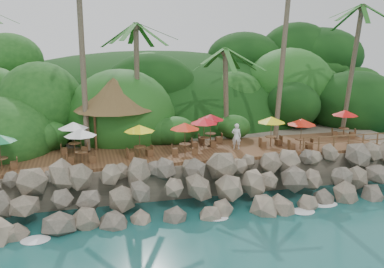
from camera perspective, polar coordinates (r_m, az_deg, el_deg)
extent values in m
plane|color=#19514F|center=(23.73, 3.68, -11.21)|extent=(140.00, 140.00, 0.00)
cube|color=gray|center=(38.18, -3.74, -0.19)|extent=(32.00, 25.20, 2.10)
ellipsoid|color=#143811|center=(45.62, -5.48, 0.60)|extent=(44.80, 28.00, 15.40)
cube|color=brown|center=(28.42, 0.00, -2.36)|extent=(26.00, 5.00, 0.20)
ellipsoid|color=white|center=(23.09, -18.90, -12.56)|extent=(1.20, 0.80, 0.06)
ellipsoid|color=white|center=(23.00, -11.27, -12.18)|extent=(1.20, 0.80, 0.06)
ellipsoid|color=white|center=(23.30, -3.74, -11.60)|extent=(1.20, 0.80, 0.06)
ellipsoid|color=white|center=(23.98, 3.45, -10.87)|extent=(1.20, 0.80, 0.06)
ellipsoid|color=white|center=(25.00, 10.12, -10.03)|extent=(1.20, 0.80, 0.06)
ellipsoid|color=white|center=(26.32, 16.15, -9.15)|extent=(1.20, 0.80, 0.06)
ellipsoid|color=white|center=(27.90, 21.53, -8.28)|extent=(1.20, 0.80, 0.06)
cylinder|color=brown|center=(28.89, -14.24, 8.89)|extent=(0.36, 2.09, 11.03)
cylinder|color=brown|center=(30.53, -7.29, 6.58)|extent=(0.53, 0.62, 8.16)
ellipsoid|color=#23601E|center=(30.36, -7.51, 14.25)|extent=(6.00, 6.00, 2.40)
cylinder|color=brown|center=(31.33, 4.51, 5.27)|extent=(0.90, 1.03, 6.48)
ellipsoid|color=#23601E|center=(31.07, 4.62, 11.21)|extent=(6.00, 6.00, 2.40)
cylinder|color=brown|center=(32.25, 11.96, 10.18)|extent=(1.77, 1.82, 11.92)
cylinder|color=brown|center=(35.86, 20.43, 7.98)|extent=(0.47, 1.72, 9.56)
ellipsoid|color=#23601E|center=(35.83, 21.06, 15.63)|extent=(6.00, 6.00, 2.40)
cylinder|color=brown|center=(28.96, -12.67, 0.26)|extent=(0.16, 0.16, 2.40)
cylinder|color=brown|center=(29.16, -7.17, 0.56)|extent=(0.16, 0.16, 2.40)
cylinder|color=brown|center=(31.70, -12.85, 1.33)|extent=(0.16, 0.16, 2.40)
cylinder|color=brown|center=(31.88, -7.82, 1.60)|extent=(0.16, 0.16, 2.40)
cone|color=brown|center=(30.00, -10.30, 5.26)|extent=(5.52, 5.52, 2.20)
cylinder|color=brown|center=(29.82, 10.36, -0.98)|extent=(0.07, 0.07, 0.67)
cylinder|color=brown|center=(29.74, 10.39, -0.34)|extent=(0.76, 0.76, 0.05)
cylinder|color=brown|center=(29.67, 10.41, 0.26)|extent=(0.05, 0.05, 1.99)
cone|color=yellow|center=(29.50, 10.48, 1.89)|extent=(1.90, 1.90, 0.41)
cube|color=brown|center=(29.52, 9.32, -1.33)|extent=(0.43, 0.43, 0.42)
cube|color=brown|center=(30.19, 11.36, -1.10)|extent=(0.43, 0.43, 0.42)
cylinder|color=brown|center=(33.80, 19.42, 0.13)|extent=(0.07, 0.07, 0.67)
cylinder|color=brown|center=(33.73, 19.46, 0.70)|extent=(0.76, 0.76, 0.05)
cylinder|color=brown|center=(33.67, 19.50, 1.22)|extent=(0.05, 0.05, 1.99)
cone|color=red|center=(33.52, 19.61, 2.66)|extent=(1.90, 1.90, 0.41)
cube|color=brown|center=(33.69, 18.36, -0.06)|extent=(0.49, 0.49, 0.42)
cube|color=brown|center=(33.98, 20.44, -0.11)|extent=(0.49, 0.49, 0.42)
cylinder|color=brown|center=(29.04, 1.58, -1.15)|extent=(0.07, 0.07, 0.67)
cylinder|color=brown|center=(28.95, 1.58, -0.49)|extent=(0.76, 0.76, 0.05)
cylinder|color=brown|center=(28.88, 1.58, 0.12)|extent=(0.05, 0.05, 1.99)
cone|color=red|center=(28.70, 1.59, 1.80)|extent=(1.90, 1.90, 0.41)
cube|color=brown|center=(28.96, 0.34, -1.44)|extent=(0.41, 0.41, 0.42)
cube|color=brown|center=(29.19, 2.79, -1.34)|extent=(0.41, 0.41, 0.42)
cylinder|color=brown|center=(29.51, 14.15, -1.31)|extent=(0.07, 0.07, 0.67)
cylinder|color=brown|center=(29.43, 14.18, -0.66)|extent=(0.76, 0.76, 0.05)
cylinder|color=brown|center=(29.36, 14.22, -0.06)|extent=(0.05, 0.05, 1.99)
cone|color=red|center=(29.18, 14.31, 1.58)|extent=(1.90, 1.90, 0.41)
cube|color=brown|center=(29.26, 13.03, -1.63)|extent=(0.39, 0.39, 0.42)
cube|color=brown|center=(29.83, 15.22, -1.47)|extent=(0.39, 0.39, 0.42)
cylinder|color=brown|center=(26.48, -23.90, -3.67)|extent=(0.07, 0.07, 0.67)
cylinder|color=brown|center=(26.39, -23.97, -2.96)|extent=(0.76, 0.76, 0.05)
cylinder|color=brown|center=(26.31, -24.03, -2.29)|extent=(0.05, 0.05, 1.99)
cube|color=brown|center=(26.49, -22.51, -3.82)|extent=(0.43, 0.43, 0.42)
cylinder|color=brown|center=(30.26, 2.45, -0.57)|extent=(0.07, 0.07, 0.67)
cylinder|color=brown|center=(30.19, 2.45, 0.06)|extent=(0.76, 0.76, 0.05)
cylinder|color=brown|center=(30.12, 2.46, 0.65)|extent=(0.05, 0.05, 1.99)
cone|color=#B80B16|center=(29.95, 2.47, 2.26)|extent=(1.90, 1.90, 0.41)
cube|color=brown|center=(30.17, 1.27, -0.85)|extent=(0.41, 0.41, 0.42)
cube|color=brown|center=(30.43, 3.61, -0.76)|extent=(0.41, 0.41, 0.42)
cylinder|color=brown|center=(27.33, -0.94, -2.04)|extent=(0.07, 0.07, 0.67)
cylinder|color=brown|center=(27.24, -0.95, -1.35)|extent=(0.76, 0.76, 0.05)
cylinder|color=brown|center=(27.16, -0.95, -0.70)|extent=(0.05, 0.05, 1.99)
cone|color=red|center=(26.97, -0.96, 1.08)|extent=(1.90, 1.90, 0.41)
cube|color=brown|center=(27.34, -2.27, -2.32)|extent=(0.44, 0.44, 0.42)
cube|color=brown|center=(27.39, 0.38, -2.28)|extent=(0.44, 0.44, 0.42)
cylinder|color=brown|center=(28.55, -15.27, -1.85)|extent=(0.07, 0.07, 0.67)
cylinder|color=brown|center=(28.47, -15.31, -1.18)|extent=(0.76, 0.76, 0.05)
cylinder|color=brown|center=(28.40, -15.35, -0.56)|extent=(0.05, 0.05, 1.99)
cone|color=white|center=(28.22, -15.45, 1.13)|extent=(1.90, 1.90, 0.41)
cube|color=brown|center=(28.61, -16.52, -2.17)|extent=(0.38, 0.38, 0.42)
cube|color=brown|center=(28.58, -13.99, -2.03)|extent=(0.38, 0.38, 0.42)
cylinder|color=brown|center=(26.37, -14.39, -3.02)|extent=(0.07, 0.07, 0.67)
cylinder|color=brown|center=(26.28, -14.43, -2.30)|extent=(0.76, 0.76, 0.05)
cylinder|color=brown|center=(26.20, -14.47, -1.63)|extent=(0.05, 0.05, 1.99)
cone|color=white|center=(26.00, -14.57, 0.21)|extent=(1.90, 1.90, 0.41)
cube|color=brown|center=(26.43, -15.75, -3.34)|extent=(0.39, 0.39, 0.42)
cube|color=brown|center=(26.39, -13.00, -3.21)|extent=(0.39, 0.39, 0.42)
cylinder|color=brown|center=(26.90, -6.91, -2.38)|extent=(0.07, 0.07, 0.67)
cylinder|color=brown|center=(26.82, -6.93, -1.67)|extent=(0.76, 0.76, 0.05)
cylinder|color=brown|center=(26.74, -6.95, -1.01)|extent=(0.05, 0.05, 1.99)
cone|color=yellow|center=(26.55, -7.00, 0.79)|extent=(1.90, 1.90, 0.41)
cube|color=brown|center=(26.71, -8.15, -2.81)|extent=(0.47, 0.47, 0.42)
cube|color=brown|center=(27.18, -5.67, -2.47)|extent=(0.47, 0.47, 0.42)
cylinder|color=brown|center=(28.62, 14.54, -1.43)|extent=(0.10, 0.10, 1.00)
cylinder|color=brown|center=(29.16, 16.44, -1.28)|extent=(0.10, 0.10, 1.00)
cylinder|color=brown|center=(29.74, 18.26, -1.14)|extent=(0.10, 0.10, 1.00)
cylinder|color=brown|center=(30.34, 20.01, -1.00)|extent=(0.10, 0.10, 1.00)
cylinder|color=brown|center=(30.96, 21.70, -0.87)|extent=(0.10, 0.10, 1.00)
cylinder|color=brown|center=(31.62, 23.31, -0.74)|extent=(0.10, 0.10, 1.00)
cube|color=brown|center=(30.55, 20.93, -0.12)|extent=(8.30, 0.06, 0.06)
cube|color=brown|center=(30.63, 20.87, -0.84)|extent=(8.30, 0.06, 0.06)
imported|color=white|center=(28.63, 5.89, -0.31)|extent=(0.74, 0.60, 1.74)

